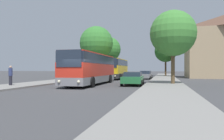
# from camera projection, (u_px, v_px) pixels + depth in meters

# --- Properties ---
(ground_plane) EXTENTS (300.00, 300.00, 0.00)m
(ground_plane) POSITION_uv_depth(u_px,v_px,m) (80.00, 89.00, 18.40)
(ground_plane) COLOR #424244
(ground_plane) RESTS_ON ground
(sidewalk_left) EXTENTS (4.00, 120.00, 0.15)m
(sidewalk_left) POSITION_uv_depth(u_px,v_px,m) (8.00, 87.00, 20.02)
(sidewalk_left) COLOR gray
(sidewalk_left) RESTS_ON ground_plane
(sidewalk_right) EXTENTS (4.00, 120.00, 0.15)m
(sidewalk_right) POSITION_uv_depth(u_px,v_px,m) (165.00, 90.00, 16.77)
(sidewalk_right) COLOR gray
(sidewalk_right) RESTS_ON ground_plane
(bus_front) EXTENTS (2.87, 11.93, 3.33)m
(bus_front) POSITION_uv_depth(u_px,v_px,m) (91.00, 68.00, 23.75)
(bus_front) COLOR gray
(bus_front) RESTS_ON ground_plane
(bus_middle) EXTENTS (3.03, 10.41, 3.36)m
(bus_middle) POSITION_uv_depth(u_px,v_px,m) (116.00, 69.00, 37.22)
(bus_middle) COLOR #2D2D2D
(bus_middle) RESTS_ON ground_plane
(parked_car_right_near) EXTENTS (2.25, 4.65, 1.39)m
(parked_car_right_near) POSITION_uv_depth(u_px,v_px,m) (133.00, 78.00, 22.70)
(parked_car_right_near) COLOR #236B38
(parked_car_right_near) RESTS_ON ground_plane
(parked_car_right_far) EXTENTS (2.16, 4.41, 1.41)m
(parked_car_right_far) POSITION_uv_depth(u_px,v_px,m) (146.00, 75.00, 36.86)
(parked_car_right_far) COLOR slate
(parked_car_right_far) RESTS_ON ground_plane
(pedestrian_waiting_far) EXTENTS (0.36, 0.36, 1.88)m
(pedestrian_waiting_far) POSITION_uv_depth(u_px,v_px,m) (11.00, 75.00, 20.91)
(pedestrian_waiting_far) COLOR #23232D
(pedestrian_waiting_far) RESTS_ON sidewalk_left
(tree_left_near) EXTENTS (5.93, 5.93, 9.24)m
(tree_left_near) POSITION_uv_depth(u_px,v_px,m) (108.00, 49.00, 52.03)
(tree_left_near) COLOR #513D23
(tree_left_near) RESTS_ON sidewalk_left
(tree_left_far) EXTENTS (6.76, 6.76, 10.22)m
(tree_left_far) POSITION_uv_depth(u_px,v_px,m) (96.00, 43.00, 44.22)
(tree_left_far) COLOR #513D23
(tree_left_far) RESTS_ON sidewalk_left
(tree_right_near) EXTENTS (4.91, 4.91, 7.83)m
(tree_right_near) POSITION_uv_depth(u_px,v_px,m) (173.00, 33.00, 23.31)
(tree_right_near) COLOR brown
(tree_right_near) RESTS_ON sidewalk_right
(tree_right_mid) EXTENTS (5.08, 5.08, 8.27)m
(tree_right_mid) POSITION_uv_depth(u_px,v_px,m) (166.00, 51.00, 50.65)
(tree_right_mid) COLOR #47331E
(tree_right_mid) RESTS_ON sidewalk_right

